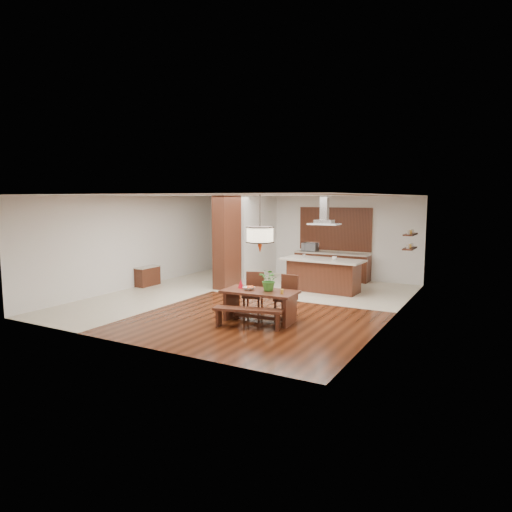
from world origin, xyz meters
The scene contains 25 objects.
room_shell centered at (0.00, 0.00, 2.06)m, with size 9.00×9.04×2.92m.
tile_hallway centered at (-2.75, 0.00, 0.01)m, with size 2.50×9.00×0.01m, color beige.
tile_kitchen centered at (1.25, 2.50, 0.01)m, with size 5.50×4.00×0.01m, color beige.
soffit_band centered at (0.00, 0.00, 2.88)m, with size 8.00×9.00×0.02m, color #422410.
partition_pier centered at (-1.40, 1.20, 1.45)m, with size 0.45×1.00×2.90m, color black.
partition_stub centered at (-1.40, 3.30, 1.45)m, with size 0.18×2.40×2.90m, color silver.
hallway_console centered at (-3.81, 0.20, 0.32)m, with size 0.37×0.88×0.63m, color black.
hallway_doorway centered at (-2.70, 4.40, 1.05)m, with size 1.10×0.20×2.10m, color black.
rear_counter centered at (1.00, 4.20, 0.48)m, with size 2.60×0.62×0.95m.
kitchen_window centered at (1.00, 4.46, 1.75)m, with size 2.60×0.08×1.50m, color olive.
shelf_lower centered at (3.87, 2.60, 1.40)m, with size 0.26×0.90×0.04m, color black.
shelf_upper centered at (3.87, 2.60, 1.80)m, with size 0.26×0.90×0.04m, color black.
dining_table centered at (1.38, -1.77, 0.52)m, with size 1.76×0.96×0.71m.
dining_bench centered at (1.42, -2.39, 0.22)m, with size 1.53×0.34×0.43m, color black, non-canonical shape.
dining_chair_left centered at (0.92, -1.27, 0.51)m, with size 0.45×0.45×1.01m, color black, non-canonical shape.
dining_chair_right centered at (1.78, -1.22, 0.50)m, with size 0.44×0.44×1.01m, color black, non-canonical shape.
pendant_lantern centered at (1.38, -1.77, 2.25)m, with size 0.64×0.64×1.31m, color beige, non-canonical shape.
foliage_plant centered at (1.59, -1.70, 0.97)m, with size 0.46×0.40×0.51m, color #367A28.
fruit_bowl centered at (1.11, -1.80, 0.75)m, with size 0.26×0.26×0.06m, color beige.
napkin_cone centered at (0.84, -1.72, 0.82)m, with size 0.14×0.14×0.21m, color #B20C1B.
gold_ornament centered at (1.97, -1.84, 0.76)m, with size 0.07×0.07×0.10m, color gold.
kitchen_island centered at (1.47, 2.10, 0.51)m, with size 2.47×1.17×1.00m.
range_hood centered at (1.47, 2.11, 2.46)m, with size 0.90×0.55×0.87m, color silver, non-canonical shape.
island_cup centered at (1.85, 1.99, 1.06)m, with size 0.14×0.14×0.11m, color silver.
microwave centered at (0.17, 4.22, 1.10)m, with size 0.53×0.36×0.30m, color silver.
Camera 1 is at (6.26, -10.80, 2.82)m, focal length 32.00 mm.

